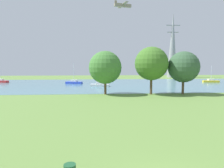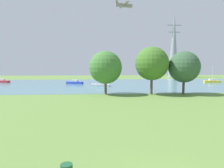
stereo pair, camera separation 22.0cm
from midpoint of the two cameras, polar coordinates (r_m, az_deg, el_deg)
ground_plane at (r=29.91m, az=1.25°, el=-4.98°), size 160.00×160.00×0.00m
water_surface at (r=57.61m, az=-1.52°, el=-0.03°), size 140.00×40.00×0.02m
sailboat_yellow at (r=70.68m, az=26.13°, el=0.77°), size 5.00×2.42×5.16m
sailboat_red at (r=71.91m, az=-29.11°, el=0.71°), size 5.02×2.66×5.87m
sailboat_white at (r=51.09m, az=-3.60°, el=-0.22°), size 5.01×2.45×5.76m
sailboat_blue at (r=59.73m, az=-10.84°, el=0.49°), size 5.03×2.84×6.02m
tree_mid_shore at (r=36.88m, az=-2.09°, el=4.69°), size 6.01×6.01×7.96m
tree_east_far at (r=37.58m, az=10.95°, el=5.69°), size 6.12×6.12×8.73m
tree_east_near at (r=39.42m, az=19.45°, el=4.56°), size 5.74×5.74×7.92m
electricity_pylon at (r=94.95m, az=16.69°, el=10.52°), size 6.40×4.40×28.73m
light_aircraft at (r=78.92m, az=2.95°, el=21.38°), size 6.48×8.43×2.10m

